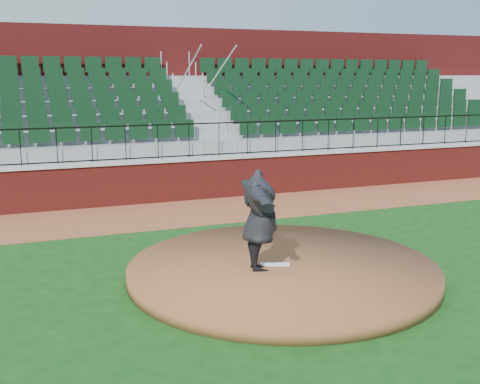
# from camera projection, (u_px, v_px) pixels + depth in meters

# --- Properties ---
(ground) EXTENTS (90.00, 90.00, 0.00)m
(ground) POSITION_uv_depth(u_px,v_px,m) (268.00, 272.00, 11.25)
(ground) COLOR #123F12
(ground) RESTS_ON ground
(warning_track) EXTENTS (34.00, 3.20, 0.01)m
(warning_track) POSITION_uv_depth(u_px,v_px,m) (190.00, 212.00, 16.19)
(warning_track) COLOR brown
(warning_track) RESTS_ON ground
(field_wall) EXTENTS (34.00, 0.35, 1.20)m
(field_wall) POSITION_uv_depth(u_px,v_px,m) (175.00, 181.00, 17.54)
(field_wall) COLOR maroon
(field_wall) RESTS_ON ground
(wall_cap) EXTENTS (34.00, 0.45, 0.10)m
(wall_cap) POSITION_uv_depth(u_px,v_px,m) (174.00, 160.00, 17.41)
(wall_cap) COLOR #B7B7B7
(wall_cap) RESTS_ON field_wall
(wall_railing) EXTENTS (34.00, 0.05, 1.00)m
(wall_railing) POSITION_uv_depth(u_px,v_px,m) (174.00, 141.00, 17.30)
(wall_railing) COLOR black
(wall_railing) RESTS_ON wall_cap
(seating_stands) EXTENTS (34.00, 5.10, 4.60)m
(seating_stands) POSITION_uv_depth(u_px,v_px,m) (153.00, 118.00, 19.69)
(seating_stands) COLOR gray
(seating_stands) RESTS_ON ground
(concourse_wall) EXTENTS (34.00, 0.50, 5.50)m
(concourse_wall) POSITION_uv_depth(u_px,v_px,m) (136.00, 101.00, 22.17)
(concourse_wall) COLOR maroon
(concourse_wall) RESTS_ON ground
(pitchers_mound) EXTENTS (5.81, 5.81, 0.25)m
(pitchers_mound) POSITION_uv_depth(u_px,v_px,m) (282.00, 270.00, 11.00)
(pitchers_mound) COLOR brown
(pitchers_mound) RESTS_ON ground
(pitching_rubber) EXTENTS (0.55, 0.33, 0.04)m
(pitching_rubber) POSITION_uv_depth(u_px,v_px,m) (275.00, 264.00, 10.89)
(pitching_rubber) COLOR white
(pitching_rubber) RESTS_ON pitchers_mound
(pitcher) EXTENTS (1.08, 2.37, 1.86)m
(pitcher) POSITION_uv_depth(u_px,v_px,m) (260.00, 220.00, 10.47)
(pitcher) COLOR black
(pitcher) RESTS_ON pitchers_mound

